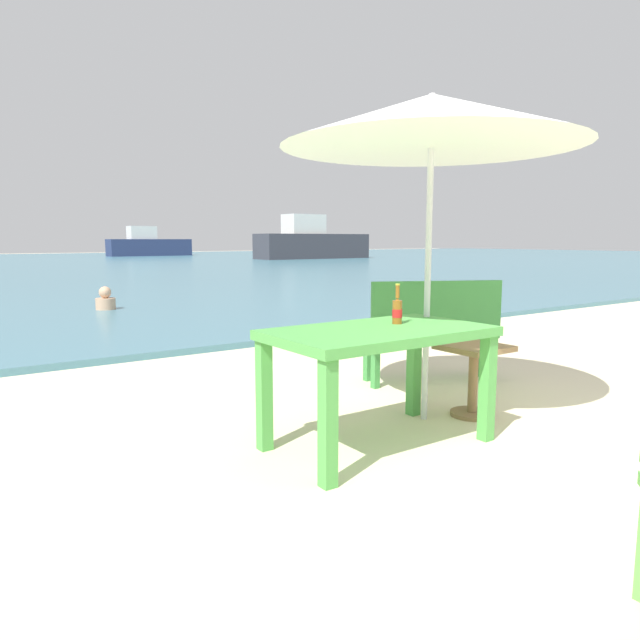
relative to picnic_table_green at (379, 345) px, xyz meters
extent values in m
cube|color=teal|center=(1.12, 28.46, -0.61)|extent=(120.00, 50.00, 0.08)
cube|color=#4C9E47|center=(0.00, 0.00, 0.08)|extent=(1.40, 0.80, 0.06)
cube|color=#4C9E47|center=(-0.64, -0.34, -0.30)|extent=(0.08, 0.08, 0.70)
cube|color=#4C9E47|center=(0.64, -0.34, -0.30)|extent=(0.08, 0.08, 0.70)
cube|color=#4C9E47|center=(-0.64, 0.34, -0.30)|extent=(0.08, 0.08, 0.70)
cube|color=#4C9E47|center=(0.64, 0.34, -0.30)|extent=(0.08, 0.08, 0.70)
cylinder|color=brown|center=(0.22, 0.08, 0.19)|extent=(0.06, 0.06, 0.16)
cone|color=brown|center=(0.22, 0.08, 0.27)|extent=(0.06, 0.06, 0.03)
cylinder|color=brown|center=(0.22, 0.08, 0.32)|extent=(0.03, 0.03, 0.09)
cylinder|color=red|center=(0.22, 0.08, 0.18)|extent=(0.07, 0.07, 0.05)
cylinder|color=gold|center=(0.22, 0.08, 0.37)|extent=(0.03, 0.03, 0.01)
cylinder|color=silver|center=(0.63, 0.22, 0.50)|extent=(0.04, 0.04, 2.30)
cone|color=white|center=(0.63, 0.22, 1.47)|extent=(2.10, 2.10, 0.36)
cube|color=olive|center=(0.98, 0.07, -0.13)|extent=(0.44, 0.44, 0.04)
cylinder|color=olive|center=(0.98, 0.07, -0.40)|extent=(0.07, 0.07, 0.50)
cylinder|color=olive|center=(0.98, 0.07, -0.64)|extent=(0.32, 0.32, 0.03)
cube|color=#3D8C42|center=(1.47, 0.99, -0.20)|extent=(1.24, 0.84, 0.05)
cube|color=#3D8C42|center=(1.40, 0.85, 0.08)|extent=(1.10, 0.55, 0.44)
cube|color=#3D8C42|center=(2.03, 0.88, -0.44)|extent=(0.06, 0.06, 0.42)
cube|color=#3D8C42|center=(1.03, 1.35, -0.44)|extent=(0.06, 0.06, 0.42)
cube|color=#3D8C42|center=(1.91, 0.63, -0.44)|extent=(0.06, 0.06, 0.42)
cube|color=#3D8C42|center=(0.91, 1.10, -0.44)|extent=(0.06, 0.06, 0.42)
cylinder|color=tan|center=(0.35, 7.81, -0.47)|extent=(0.34, 0.34, 0.20)
sphere|color=tan|center=(0.35, 7.81, -0.27)|extent=(0.21, 0.21, 0.21)
cube|color=#38383F|center=(19.00, 28.72, 0.22)|extent=(7.76, 2.12, 1.59)
cube|color=silver|center=(18.29, 28.72, 1.63)|extent=(2.47, 1.59, 1.23)
cube|color=navy|center=(12.32, 41.02, 0.06)|extent=(6.13, 1.67, 1.25)
cube|color=silver|center=(11.76, 41.02, 1.17)|extent=(1.95, 1.25, 0.97)
camera|label=1|loc=(-2.35, -2.72, 0.66)|focal=32.42mm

